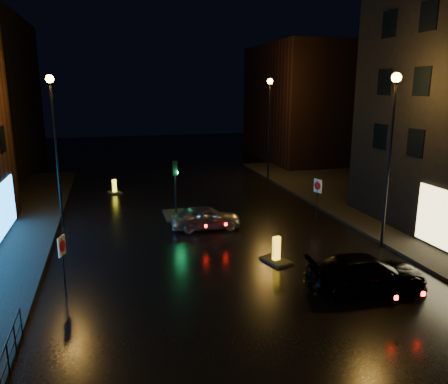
{
  "coord_description": "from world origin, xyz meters",
  "views": [
    {
      "loc": [
        -5.0,
        -11.67,
        7.77
      ],
      "look_at": [
        0.28,
        8.1,
        2.8
      ],
      "focal_mm": 35.0,
      "sensor_mm": 36.0,
      "label": 1
    }
  ],
  "objects_px": {
    "traffic_signal": "(176,208)",
    "bollard_near": "(276,256)",
    "road_sign_right": "(318,189)",
    "dark_sedan": "(366,273)",
    "road_sign_left": "(62,251)",
    "silver_hatchback": "(206,217)",
    "bollard_far": "(115,190)"
  },
  "relations": [
    {
      "from": "traffic_signal",
      "to": "bollard_near",
      "type": "xyz_separation_m",
      "value": [
        3.27,
        -8.39,
        -0.24
      ]
    },
    {
      "from": "traffic_signal",
      "to": "bollard_near",
      "type": "bearing_deg",
      "value": -68.71
    },
    {
      "from": "road_sign_right",
      "to": "dark_sedan",
      "type": "bearing_deg",
      "value": 54.82
    },
    {
      "from": "bollard_near",
      "to": "road_sign_left",
      "type": "relative_size",
      "value": 0.69
    },
    {
      "from": "silver_hatchback",
      "to": "road_sign_right",
      "type": "bearing_deg",
      "value": -85.93
    },
    {
      "from": "dark_sedan",
      "to": "road_sign_right",
      "type": "height_order",
      "value": "road_sign_right"
    },
    {
      "from": "silver_hatchback",
      "to": "road_sign_left",
      "type": "height_order",
      "value": "road_sign_left"
    },
    {
      "from": "silver_hatchback",
      "to": "traffic_signal",
      "type": "bearing_deg",
      "value": 26.47
    },
    {
      "from": "silver_hatchback",
      "to": "road_sign_left",
      "type": "distance_m",
      "value": 9.38
    },
    {
      "from": "dark_sedan",
      "to": "bollard_near",
      "type": "bearing_deg",
      "value": 38.01
    },
    {
      "from": "traffic_signal",
      "to": "dark_sedan",
      "type": "relative_size",
      "value": 0.72
    },
    {
      "from": "silver_hatchback",
      "to": "dark_sedan",
      "type": "relative_size",
      "value": 0.8
    },
    {
      "from": "silver_hatchback",
      "to": "road_sign_left",
      "type": "xyz_separation_m",
      "value": [
        -6.96,
        -6.2,
        1.06
      ]
    },
    {
      "from": "road_sign_right",
      "to": "road_sign_left",
      "type": "bearing_deg",
      "value": 4.25
    },
    {
      "from": "bollard_near",
      "to": "road_sign_left",
      "type": "height_order",
      "value": "road_sign_left"
    },
    {
      "from": "road_sign_left",
      "to": "traffic_signal",
      "type": "bearing_deg",
      "value": 77.52
    },
    {
      "from": "road_sign_right",
      "to": "bollard_near",
      "type": "bearing_deg",
      "value": 29.04
    },
    {
      "from": "traffic_signal",
      "to": "silver_hatchback",
      "type": "bearing_deg",
      "value": -67.07
    },
    {
      "from": "traffic_signal",
      "to": "dark_sedan",
      "type": "bearing_deg",
      "value": -64.71
    },
    {
      "from": "traffic_signal",
      "to": "bollard_near",
      "type": "height_order",
      "value": "traffic_signal"
    },
    {
      "from": "dark_sedan",
      "to": "road_sign_right",
      "type": "xyz_separation_m",
      "value": [
        2.41,
        9.03,
        1.15
      ]
    },
    {
      "from": "bollard_far",
      "to": "road_sign_right",
      "type": "relative_size",
      "value": 0.56
    },
    {
      "from": "silver_hatchback",
      "to": "dark_sedan",
      "type": "height_order",
      "value": "dark_sedan"
    },
    {
      "from": "traffic_signal",
      "to": "silver_hatchback",
      "type": "distance_m",
      "value": 3.18
    },
    {
      "from": "silver_hatchback",
      "to": "road_sign_left",
      "type": "bearing_deg",
      "value": 135.23
    },
    {
      "from": "traffic_signal",
      "to": "bollard_far",
      "type": "distance_m",
      "value": 7.86
    },
    {
      "from": "dark_sedan",
      "to": "traffic_signal",
      "type": "bearing_deg",
      "value": 29.42
    },
    {
      "from": "bollard_near",
      "to": "road_sign_left",
      "type": "bearing_deg",
      "value": 166.83
    },
    {
      "from": "dark_sedan",
      "to": "bollard_near",
      "type": "height_order",
      "value": "dark_sedan"
    },
    {
      "from": "traffic_signal",
      "to": "road_sign_right",
      "type": "xyz_separation_m",
      "value": [
        8.03,
        -2.86,
        1.34
      ]
    },
    {
      "from": "road_sign_left",
      "to": "road_sign_right",
      "type": "relative_size",
      "value": 0.93
    },
    {
      "from": "dark_sedan",
      "to": "bollard_near",
      "type": "distance_m",
      "value": 4.24
    }
  ]
}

